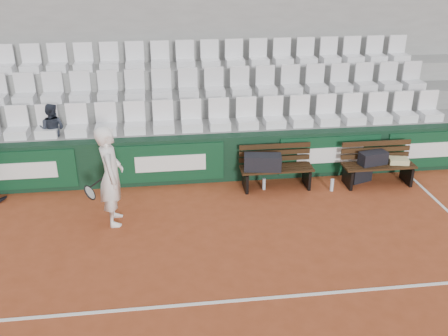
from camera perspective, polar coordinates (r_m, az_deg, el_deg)
ground at (r=7.36m, az=-3.45°, el=-15.30°), size 80.00×80.00×0.00m
court_baseline at (r=7.36m, az=-3.45°, el=-15.28°), size 18.00×0.06×0.01m
back_barrier at (r=10.52m, az=-4.69°, el=0.94°), size 18.00×0.34×1.00m
grandstand_tier_front at (r=11.10m, az=-5.21°, el=2.22°), size 18.00×0.95×1.00m
grandstand_tier_mid at (r=11.91m, az=-5.45°, el=4.96°), size 18.00×0.95×1.45m
grandstand_tier_back at (r=12.74m, az=-5.66°, el=7.34°), size 18.00×0.95×1.90m
grandstand_rear_wall at (r=13.04m, az=-5.99°, el=13.40°), size 18.00×0.30×4.40m
seat_row_front at (r=10.65m, az=-5.34°, el=5.92°), size 11.90×0.44×0.63m
seat_row_mid at (r=11.43m, az=-5.62°, el=9.57°), size 11.90×0.44×0.63m
seat_row_back at (r=12.25m, az=-5.88°, el=12.75°), size 11.90×0.44×0.63m
bench_left at (r=10.40m, az=5.99°, el=-1.09°), size 1.50×0.56×0.45m
bench_right at (r=10.97m, az=17.14°, el=-0.69°), size 1.50×0.56×0.45m
sports_bag_left at (r=10.13m, az=4.43°, el=0.66°), size 0.79×0.44×0.32m
sports_bag_right at (r=10.82m, az=16.67°, el=1.09°), size 0.62×0.39×0.27m
towel at (r=11.06m, az=19.31°, el=0.80°), size 0.44×0.35×0.11m
sports_bag_ground at (r=11.06m, az=15.17°, el=-0.68°), size 0.55×0.43×0.29m
water_bottle_near at (r=10.33m, az=4.59°, el=-1.83°), size 0.07×0.07×0.25m
water_bottle_far at (r=10.48m, az=12.23°, el=-1.91°), size 0.07×0.07×0.26m
tennis_player at (r=9.01m, az=-12.79°, el=-0.89°), size 0.74×0.71×1.85m
spectator_c at (r=10.87m, az=-19.33°, el=6.38°), size 0.63×0.53×1.13m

